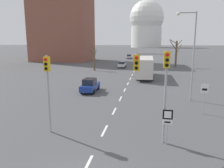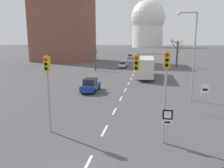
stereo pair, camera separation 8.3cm
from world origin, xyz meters
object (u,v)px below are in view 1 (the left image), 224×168
object	(u,v)px
sedan_near_left	(122,64)
sedan_mid_centre	(129,57)
route_sign_post	(167,121)
speed_limit_sign	(204,93)
street_lamp_right	(191,48)
traffic_signal_near_right	(156,73)
sedan_near_right	(90,85)
city_bus	(145,66)
traffic_signal_near_left	(48,80)

from	to	relation	value
sedan_near_left	sedan_mid_centre	bearing A→B (deg)	91.55
route_sign_post	sedan_near_left	xyz separation A→B (m)	(-7.46, 39.78, -0.75)
route_sign_post	sedan_mid_centre	xyz separation A→B (m)	(-8.23, 68.21, -0.70)
speed_limit_sign	street_lamp_right	size ratio (longest dim) A/B	0.30
traffic_signal_near_right	speed_limit_sign	world-z (taller)	traffic_signal_near_right
street_lamp_right	sedan_near_right	xyz separation A→B (m)	(-11.42, 2.37, -4.71)
sedan_near_right	city_bus	distance (m)	14.20
traffic_signal_near_left	sedan_mid_centre	size ratio (longest dim) A/B	1.37
route_sign_post	traffic_signal_near_right	bearing A→B (deg)	165.37
traffic_signal_near_right	sedan_near_right	bearing A→B (deg)	120.25
street_lamp_right	sedan_near_left	size ratio (longest dim) A/B	2.28
sedan_mid_centre	sedan_near_right	bearing A→B (deg)	-90.15
traffic_signal_near_left	city_bus	size ratio (longest dim) A/B	0.49
traffic_signal_near_left	sedan_mid_centre	world-z (taller)	traffic_signal_near_left
route_sign_post	city_bus	distance (m)	25.77
sedan_mid_centre	sedan_near_left	bearing A→B (deg)	-88.45
traffic_signal_near_left	speed_limit_sign	bearing A→B (deg)	27.07
city_bus	sedan_near_right	bearing A→B (deg)	-118.23
traffic_signal_near_right	sedan_near_right	distance (m)	15.51
traffic_signal_near_right	speed_limit_sign	distance (m)	8.04
speed_limit_sign	sedan_mid_centre	distance (m)	62.88
speed_limit_sign	sedan_mid_centre	world-z (taller)	speed_limit_sign
sedan_near_right	city_bus	world-z (taller)	city_bus
traffic_signal_near_left	sedan_mid_centre	distance (m)	67.66
sedan_near_right	sedan_mid_centre	size ratio (longest dim) A/B	1.07
traffic_signal_near_right	sedan_near_left	world-z (taller)	traffic_signal_near_right
traffic_signal_near_left	city_bus	world-z (taller)	traffic_signal_near_left
traffic_signal_near_right	route_sign_post	bearing A→B (deg)	-14.63
traffic_signal_near_right	sedan_mid_centre	distance (m)	68.50
traffic_signal_near_right	city_bus	size ratio (longest dim) A/B	0.53
traffic_signal_near_right	sedan_mid_centre	xyz separation A→B (m)	(-7.46, 68.01, -3.53)
route_sign_post	sedan_near_right	world-z (taller)	route_sign_post
route_sign_post	city_bus	bearing A→B (deg)	93.75
traffic_signal_near_right	speed_limit_sign	xyz separation A→B (m)	(4.37, 6.25, -2.53)
sedan_near_right	route_sign_post	bearing A→B (deg)	-57.68
sedan_near_left	sedan_mid_centre	size ratio (longest dim) A/B	1.03
traffic_signal_near_right	street_lamp_right	distance (m)	11.40
traffic_signal_near_left	sedan_near_left	world-z (taller)	traffic_signal_near_left
street_lamp_right	sedan_near_left	distance (m)	31.12
sedan_near_right	traffic_signal_near_right	bearing A→B (deg)	-59.75
traffic_signal_near_right	sedan_near_left	distance (m)	40.30
traffic_signal_near_right	city_bus	bearing A→B (deg)	92.05
sedan_near_left	sedan_near_right	xyz separation A→B (m)	(-0.92, -26.54, 0.05)
sedan_mid_centre	city_bus	bearing A→B (deg)	-81.24
speed_limit_sign	sedan_near_left	size ratio (longest dim) A/B	0.67
traffic_signal_near_left	street_lamp_right	size ratio (longest dim) A/B	0.58
sedan_near_right	sedan_mid_centre	xyz separation A→B (m)	(0.15, 54.96, 0.00)
sedan_near_right	sedan_near_left	bearing A→B (deg)	88.03
street_lamp_right	sedan_near_right	distance (m)	12.57
route_sign_post	speed_limit_sign	xyz separation A→B (m)	(3.60, 6.46, 0.30)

